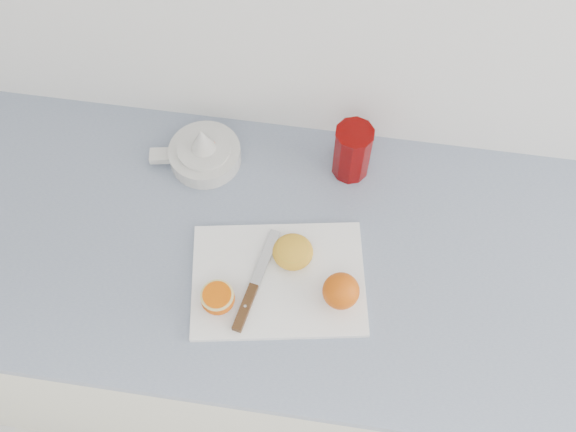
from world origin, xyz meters
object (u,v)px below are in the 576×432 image
(cutting_board, at_px, (278,280))
(citrus_juicer, at_px, (204,152))
(counter, at_px, (276,321))
(half_orange, at_px, (218,298))
(red_tumbler, at_px, (352,153))

(cutting_board, height_order, citrus_juicer, citrus_juicer)
(counter, relative_size, half_orange, 38.77)
(cutting_board, height_order, red_tumbler, red_tumbler)
(red_tumbler, bearing_deg, cutting_board, -111.65)
(cutting_board, bearing_deg, half_orange, -147.97)
(citrus_juicer, xyz_separation_m, red_tumbler, (0.31, 0.02, 0.03))
(counter, xyz_separation_m, red_tumbler, (0.14, 0.21, 0.50))
(cutting_board, height_order, half_orange, half_orange)
(counter, bearing_deg, half_orange, -119.83)
(counter, height_order, red_tumbler, red_tumbler)
(counter, relative_size, red_tumbler, 18.92)
(red_tumbler, bearing_deg, counter, -123.37)
(cutting_board, xyz_separation_m, red_tumbler, (0.11, 0.28, 0.05))
(counter, distance_m, red_tumbler, 0.56)
(counter, xyz_separation_m, half_orange, (-0.08, -0.14, 0.48))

